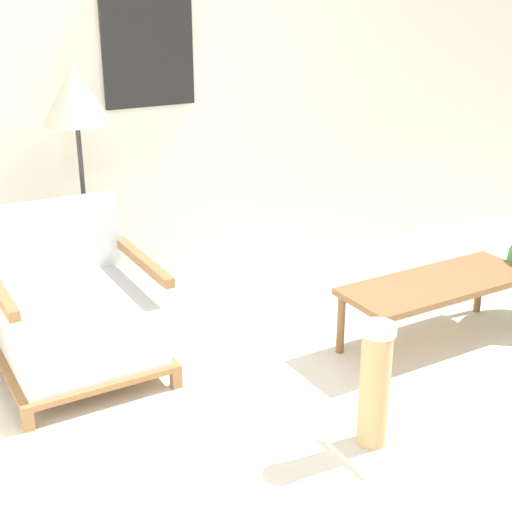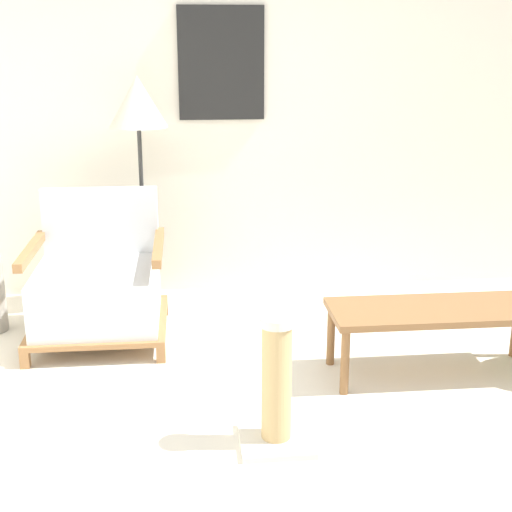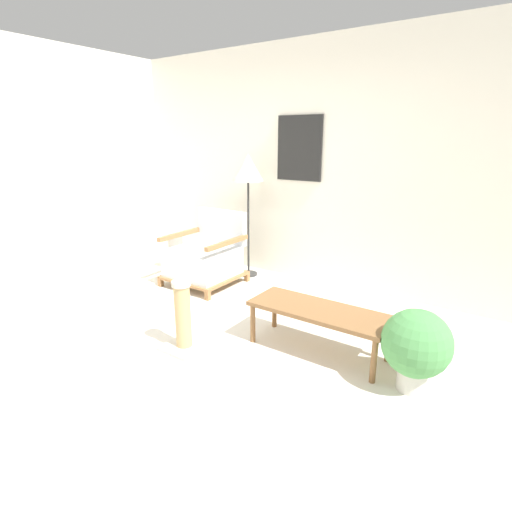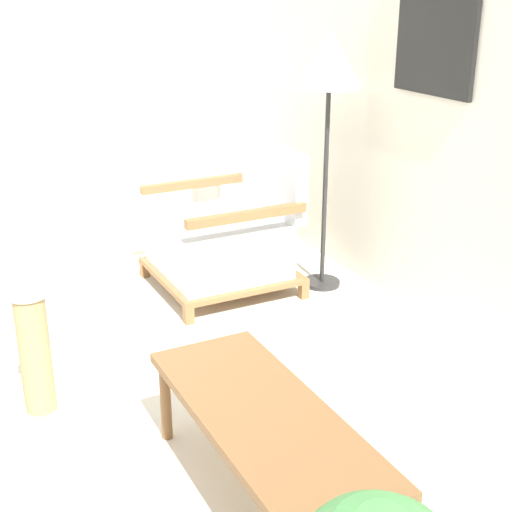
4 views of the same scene
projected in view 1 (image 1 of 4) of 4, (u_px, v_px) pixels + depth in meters
ground_plane at (423, 483)px, 2.86m from camera, size 14.00×14.00×0.00m
wall_back at (169, 76)px, 4.31m from camera, size 8.00×0.09×2.70m
armchair at (77, 317)px, 3.58m from camera, size 0.78×0.77×0.84m
floor_lamp at (75, 104)px, 3.77m from camera, size 0.36×0.36×1.49m
coffee_table at (438, 288)px, 3.87m from camera, size 1.12×0.42×0.37m
scratching_post at (374, 399)px, 2.99m from camera, size 0.32×0.32×0.59m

